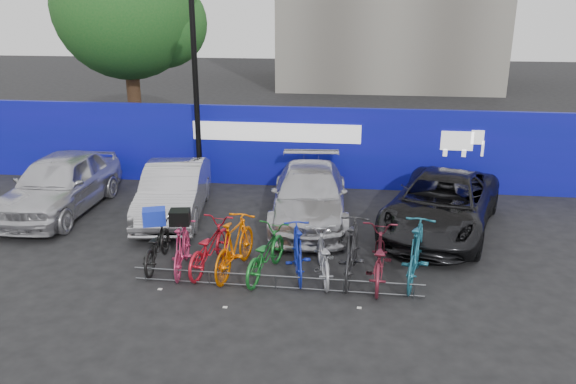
% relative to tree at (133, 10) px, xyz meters
% --- Properties ---
extents(ground, '(100.00, 100.00, 0.00)m').
position_rel_tree_xyz_m(ground, '(6.77, -10.06, -5.07)').
color(ground, black).
rests_on(ground, ground).
extents(hoarding, '(22.00, 0.18, 2.40)m').
position_rel_tree_xyz_m(hoarding, '(6.78, -4.06, -3.86)').
color(hoarding, '#0A1391').
rests_on(hoarding, ground).
extents(tree, '(5.40, 5.20, 7.80)m').
position_rel_tree_xyz_m(tree, '(0.00, 0.00, 0.00)').
color(tree, '#382314').
rests_on(tree, ground).
extents(lamppost, '(0.25, 0.50, 6.11)m').
position_rel_tree_xyz_m(lamppost, '(3.57, -4.66, -1.80)').
color(lamppost, black).
rests_on(lamppost, ground).
extents(bike_rack, '(5.60, 0.03, 0.30)m').
position_rel_tree_xyz_m(bike_rack, '(6.77, -10.66, -4.91)').
color(bike_rack, '#595B60').
rests_on(bike_rack, ground).
extents(car_0, '(1.93, 4.59, 1.55)m').
position_rel_tree_xyz_m(car_0, '(0.53, -7.13, -4.29)').
color(car_0, silver).
rests_on(car_0, ground).
extents(car_1, '(2.07, 4.30, 1.36)m').
position_rel_tree_xyz_m(car_1, '(3.59, -7.06, -4.39)').
color(car_1, '#AEAEB2').
rests_on(car_1, ground).
extents(car_2, '(2.21, 4.72, 1.33)m').
position_rel_tree_xyz_m(car_2, '(7.05, -6.87, -4.40)').
color(car_2, '#B7B7BC').
rests_on(car_2, ground).
extents(car_3, '(3.60, 5.32, 1.36)m').
position_rel_tree_xyz_m(car_3, '(10.25, -7.17, -4.39)').
color(car_3, black).
rests_on(car_3, ground).
extents(bike_0, '(0.74, 1.79, 0.92)m').
position_rel_tree_xyz_m(bike_0, '(4.16, -9.92, -4.61)').
color(bike_0, black).
rests_on(bike_0, ground).
extents(bike_1, '(0.71, 1.75, 1.02)m').
position_rel_tree_xyz_m(bike_1, '(4.77, -10.10, -4.56)').
color(bike_1, '#BE2C5A').
rests_on(bike_1, ground).
extents(bike_2, '(0.97, 1.97, 0.99)m').
position_rel_tree_xyz_m(bike_2, '(5.29, -9.94, -4.57)').
color(bike_2, red).
rests_on(bike_2, ground).
extents(bike_3, '(0.89, 2.04, 1.18)m').
position_rel_tree_xyz_m(bike_3, '(5.85, -10.05, -4.48)').
color(bike_3, '#E76202').
rests_on(bike_3, ground).
extents(bike_4, '(1.04, 1.95, 0.97)m').
position_rel_tree_xyz_m(bike_4, '(6.48, -10.10, -4.58)').
color(bike_4, '#186E25').
rests_on(bike_4, ground).
extents(bike_5, '(0.83, 1.84, 1.07)m').
position_rel_tree_xyz_m(bike_5, '(7.12, -10.01, -4.54)').
color(bike_5, '#1526A8').
rests_on(bike_5, ground).
extents(bike_6, '(0.91, 1.84, 0.92)m').
position_rel_tree_xyz_m(bike_6, '(7.62, -10.02, -4.61)').
color(bike_6, '#9C9DA3').
rests_on(bike_6, ground).
extents(bike_7, '(0.73, 2.04, 1.20)m').
position_rel_tree_xyz_m(bike_7, '(8.20, -9.97, -4.47)').
color(bike_7, '#232325').
rests_on(bike_7, ground).
extents(bike_8, '(0.78, 2.00, 1.04)m').
position_rel_tree_xyz_m(bike_8, '(8.71, -10.07, -4.55)').
color(bike_8, maroon).
rests_on(bike_8, ground).
extents(bike_9, '(0.98, 2.11, 1.22)m').
position_rel_tree_xyz_m(bike_9, '(9.44, -9.93, -4.46)').
color(bike_9, '#1B5C71').
rests_on(bike_9, ground).
extents(cargo_crate, '(0.55, 0.48, 0.33)m').
position_rel_tree_xyz_m(cargo_crate, '(4.16, -9.92, -3.99)').
color(cargo_crate, '#182FC6').
rests_on(cargo_crate, bike_0).
extents(cargo_topcase, '(0.45, 0.42, 0.29)m').
position_rel_tree_xyz_m(cargo_topcase, '(4.77, -10.10, -3.90)').
color(cargo_topcase, black).
rests_on(cargo_topcase, bike_1).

